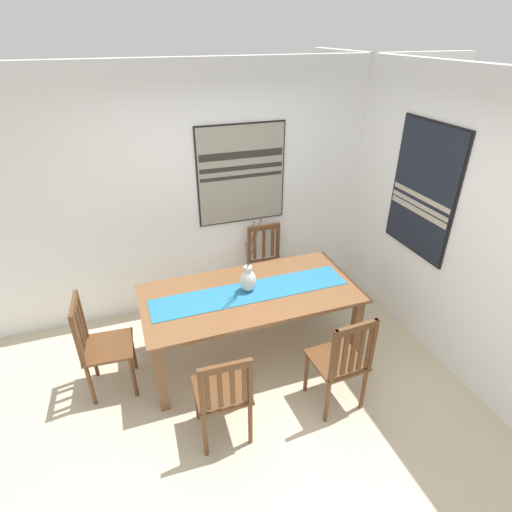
% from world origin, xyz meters
% --- Properties ---
extents(ground_plane, '(6.40, 6.40, 0.03)m').
position_xyz_m(ground_plane, '(0.00, 0.00, -0.01)').
color(ground_plane, beige).
extents(wall_back, '(6.40, 0.12, 2.70)m').
position_xyz_m(wall_back, '(0.00, 1.86, 1.35)').
color(wall_back, white).
rests_on(wall_back, ground_plane).
extents(wall_side, '(0.12, 6.40, 2.70)m').
position_xyz_m(wall_side, '(1.86, 0.00, 1.35)').
color(wall_side, white).
rests_on(wall_side, ground_plane).
extents(dining_table, '(2.04, 0.99, 0.75)m').
position_xyz_m(dining_table, '(0.05, 0.70, 0.65)').
color(dining_table, brown).
rests_on(dining_table, ground_plane).
extents(table_runner, '(1.88, 0.36, 0.01)m').
position_xyz_m(table_runner, '(0.05, 0.70, 0.75)').
color(table_runner, '#236B93').
rests_on(table_runner, dining_table).
extents(centerpiece_vase, '(0.24, 0.23, 0.74)m').
position_xyz_m(centerpiece_vase, '(0.03, 0.72, 0.89)').
color(centerpiece_vase, silver).
rests_on(centerpiece_vase, dining_table).
extents(chair_0, '(0.44, 0.44, 0.99)m').
position_xyz_m(chair_0, '(0.55, -0.19, 0.52)').
color(chair_0, brown).
rests_on(chair_0, ground_plane).
extents(chair_1, '(0.45, 0.45, 0.98)m').
position_xyz_m(chair_1, '(-1.34, 0.70, 0.50)').
color(chair_1, brown).
rests_on(chair_1, ground_plane).
extents(chair_2, '(0.42, 0.42, 0.94)m').
position_xyz_m(chair_2, '(0.55, 1.55, 0.49)').
color(chair_2, brown).
rests_on(chair_2, ground_plane).
extents(chair_3, '(0.44, 0.44, 0.91)m').
position_xyz_m(chair_3, '(-0.47, -0.17, 0.49)').
color(chair_3, brown).
rests_on(chair_3, ground_plane).
extents(painting_on_back_wall, '(0.99, 0.05, 1.10)m').
position_xyz_m(painting_on_back_wall, '(0.32, 1.79, 1.53)').
color(painting_on_back_wall, black).
extents(painting_on_side_wall, '(0.05, 0.86, 1.29)m').
position_xyz_m(painting_on_side_wall, '(1.79, 0.65, 1.57)').
color(painting_on_side_wall, black).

